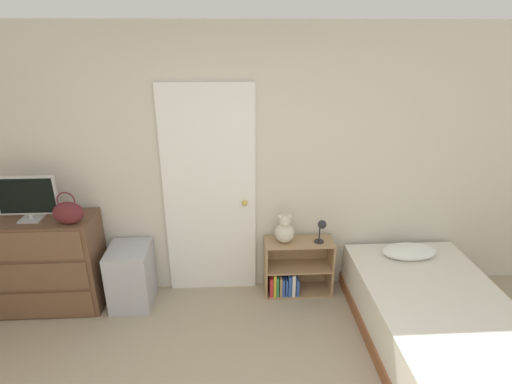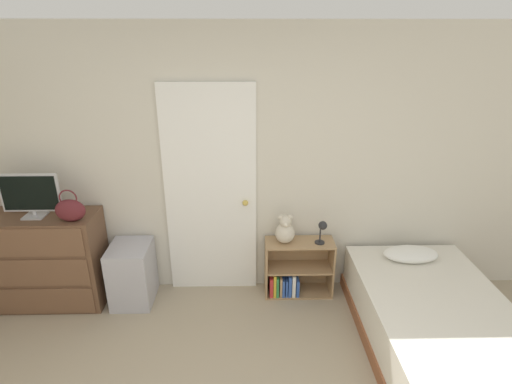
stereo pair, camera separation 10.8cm
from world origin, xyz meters
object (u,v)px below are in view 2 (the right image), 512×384
dresser (46,260)px  teddy_bear (285,231)px  bookshelf (293,272)px  bed (439,330)px  tv (30,195)px  desk_lamp (322,228)px  handbag (70,210)px  storage_bin (132,274)px

dresser → teddy_bear: (2.25, 0.09, 0.24)m
bookshelf → bed: size_ratio=0.33×
dresser → bookshelf: 2.35m
tv → bookshelf: size_ratio=0.77×
desk_lamp → bed: (0.83, -0.82, -0.50)m
teddy_bear → bed: 1.52m
bookshelf → teddy_bear: size_ratio=2.31×
handbag → teddy_bear: 1.92m
handbag → bookshelf: bearing=6.1°
teddy_bear → desk_lamp: bearing=-6.0°
teddy_bear → bed: (1.18, -0.85, -0.47)m
handbag → bookshelf: size_ratio=0.44×
dresser → teddy_bear: 2.26m
dresser → bed: 3.52m
handbag → bed: bearing=-12.0°
teddy_bear → desk_lamp: (0.35, -0.04, 0.04)m
desk_lamp → teddy_bear: bearing=174.0°
tv → bed: bearing=-12.3°
dresser → desk_lamp: (2.59, 0.05, 0.28)m
tv → bed: tv is taller
handbag → desk_lamp: (2.23, 0.17, -0.29)m
tv → teddy_bear: bearing=2.7°
teddy_bear → dresser: bearing=-177.8°
storage_bin → bed: storage_bin is taller
tv → desk_lamp: tv is taller
teddy_bear → handbag: bearing=-173.8°
dresser → handbag: size_ratio=3.51×
bed → teddy_bear: bearing=144.1°
bookshelf → desk_lamp: 0.57m
teddy_bear → storage_bin: bearing=-176.7°
dresser → bookshelf: bearing=2.3°
desk_lamp → tv: bearing=-178.4°
dresser → storage_bin: dresser is taller
dresser → storage_bin: 0.80m
handbag → storage_bin: bearing=15.9°
teddy_bear → bed: teddy_bear is taller
handbag → desk_lamp: handbag is taller
teddy_bear → bookshelf: bearing=3.1°
handbag → storage_bin: handbag is taller
handbag → storage_bin: 0.85m
bookshelf → teddy_bear: bearing=-176.9°
bookshelf → storage_bin: bearing=-176.7°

